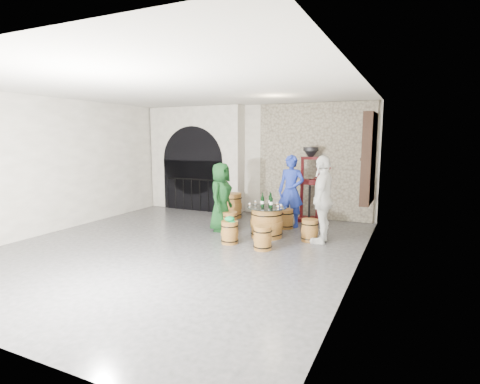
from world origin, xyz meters
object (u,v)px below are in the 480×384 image
at_px(barrel_stool_left, 230,222).
at_px(person_green, 221,197).
at_px(barrel_stool_right, 310,230).
at_px(wine_bottle_left, 262,201).
at_px(barrel_stool_near_left, 230,232).
at_px(wine_bottle_right, 270,200).
at_px(corking_press, 310,179).
at_px(wine_bottle_center, 271,202).
at_px(barrel_table, 267,222).
at_px(barrel_stool_far, 286,219).
at_px(side_barrel, 233,205).
at_px(barrel_stool_near_right, 263,238).
at_px(person_white, 323,199).
at_px(person_blue, 291,191).

distance_m(barrel_stool_left, person_green, 0.64).
height_order(barrel_stool_right, wine_bottle_left, wine_bottle_left).
height_order(barrel_stool_near_left, wine_bottle_right, wine_bottle_right).
bearing_deg(person_green, corking_press, -45.51).
relative_size(wine_bottle_center, corking_press, 0.16).
bearing_deg(wine_bottle_left, wine_bottle_right, 58.82).
distance_m(wine_bottle_left, wine_bottle_right, 0.22).
bearing_deg(barrel_table, barrel_stool_near_left, -123.03).
xyz_separation_m(barrel_stool_far, person_green, (-1.37, -0.88, 0.59)).
height_order(barrel_stool_near_left, wine_bottle_center, wine_bottle_center).
xyz_separation_m(barrel_stool_far, side_barrel, (-1.76, 0.58, 0.10)).
height_order(barrel_stool_near_right, wine_bottle_left, wine_bottle_left).
bearing_deg(barrel_stool_far, person_white, -38.24).
height_order(barrel_stool_near_left, person_blue, person_blue).
relative_size(barrel_stool_near_right, wine_bottle_right, 1.51).
xyz_separation_m(barrel_table, barrel_stool_left, (-0.98, 0.07, -0.10)).
height_order(barrel_stool_right, person_green, person_green).
distance_m(barrel_stool_near_right, person_green, 1.92).
bearing_deg(corking_press, person_green, -138.14).
distance_m(person_green, wine_bottle_right, 1.24).
relative_size(person_green, person_blue, 0.91).
height_order(barrel_stool_left, wine_bottle_left, wine_bottle_left).
relative_size(person_white, side_barrel, 2.71).
xyz_separation_m(barrel_stool_right, side_barrel, (-2.60, 1.47, 0.10)).
relative_size(barrel_stool_left, barrel_stool_far, 1.00).
distance_m(barrel_stool_far, corking_press, 1.42).
height_order(barrel_stool_left, wine_bottle_center, wine_bottle_center).
distance_m(barrel_table, wine_bottle_right, 0.51).
height_order(barrel_stool_left, person_blue, person_blue).
height_order(barrel_table, person_green, person_green).
height_order(barrel_stool_right, barrel_stool_near_right, same).
bearing_deg(barrel_stool_near_right, wine_bottle_right, 103.38).
bearing_deg(barrel_stool_near_right, person_blue, 92.53).
xyz_separation_m(wine_bottle_left, corking_press, (0.57, 2.01, 0.34)).
bearing_deg(person_blue, wine_bottle_right, -99.19).
xyz_separation_m(barrel_table, person_green, (-1.23, 0.09, 0.49)).
bearing_deg(person_green, barrel_stool_right, -94.13).
height_order(barrel_table, wine_bottle_center, wine_bottle_center).
bearing_deg(corking_press, person_white, -74.41).
height_order(barrel_stool_far, person_white, person_white).
height_order(wine_bottle_center, corking_press, corking_press).
xyz_separation_m(person_green, person_white, (2.46, 0.02, 0.11)).
distance_m(person_green, side_barrel, 1.59).
relative_size(barrel_table, person_blue, 0.49).
bearing_deg(barrel_stool_near_right, barrel_stool_right, 55.68).
height_order(barrel_table, person_blue, person_blue).
height_order(barrel_stool_far, side_barrel, side_barrel).
xyz_separation_m(person_white, corking_press, (-0.77, 1.89, 0.22)).
relative_size(barrel_stool_far, person_white, 0.26).
bearing_deg(side_barrel, barrel_stool_near_right, -52.70).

